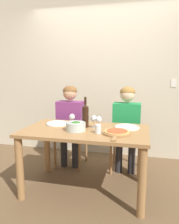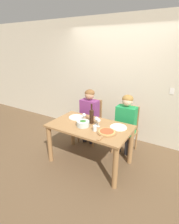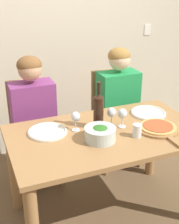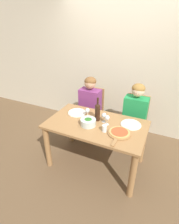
# 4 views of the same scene
# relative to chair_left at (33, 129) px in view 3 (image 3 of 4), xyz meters

# --- Properties ---
(ground_plane) EXTENTS (40.00, 40.00, 0.00)m
(ground_plane) POSITION_rel_chair_left_xyz_m (0.41, -0.76, -0.51)
(ground_plane) COLOR brown
(back_wall) EXTENTS (10.00, 0.06, 2.70)m
(back_wall) POSITION_rel_chair_left_xyz_m (0.41, 0.55, 0.84)
(back_wall) COLOR beige
(back_wall) RESTS_ON ground
(dining_table) EXTENTS (1.44, 0.83, 0.77)m
(dining_table) POSITION_rel_chair_left_xyz_m (0.41, -0.76, 0.11)
(dining_table) COLOR #9E7042
(dining_table) RESTS_ON ground
(chair_left) EXTENTS (0.42, 0.42, 0.97)m
(chair_left) POSITION_rel_chair_left_xyz_m (0.00, 0.00, 0.00)
(chair_left) COLOR #9E7042
(chair_left) RESTS_ON ground
(chair_right) EXTENTS (0.42, 0.42, 0.97)m
(chair_right) POSITION_rel_chair_left_xyz_m (0.83, 0.00, 0.00)
(chair_right) COLOR #9E7042
(chair_right) RESTS_ON ground
(person_woman) EXTENTS (0.47, 0.51, 1.23)m
(person_woman) POSITION_rel_chair_left_xyz_m (-0.00, -0.12, 0.23)
(person_woman) COLOR #28282D
(person_woman) RESTS_ON ground
(person_man) EXTENTS (0.47, 0.51, 1.23)m
(person_man) POSITION_rel_chair_left_xyz_m (0.83, -0.12, 0.23)
(person_man) COLOR #28282D
(person_man) RESTS_ON ground
(wine_bottle) EXTENTS (0.08, 0.08, 0.37)m
(wine_bottle) POSITION_rel_chair_left_xyz_m (0.38, -0.66, 0.40)
(wine_bottle) COLOR black
(wine_bottle) RESTS_ON dining_table
(broccoli_bowl) EXTENTS (0.22, 0.22, 0.11)m
(broccoli_bowl) POSITION_rel_chair_left_xyz_m (0.32, -0.84, 0.30)
(broccoli_bowl) COLOR silver
(broccoli_bowl) RESTS_ON dining_table
(dinner_plate_left) EXTENTS (0.29, 0.29, 0.02)m
(dinner_plate_left) POSITION_rel_chair_left_xyz_m (-0.00, -0.60, 0.26)
(dinner_plate_left) COLOR silver
(dinner_plate_left) RESTS_ON dining_table
(dinner_plate_right) EXTENTS (0.29, 0.29, 0.02)m
(dinner_plate_right) POSITION_rel_chair_left_xyz_m (0.87, -0.58, 0.26)
(dinner_plate_right) COLOR silver
(dinner_plate_right) RESTS_ON dining_table
(pizza_on_board) EXTENTS (0.31, 0.45, 0.04)m
(pizza_on_board) POSITION_rel_chair_left_xyz_m (0.78, -0.87, 0.27)
(pizza_on_board) COLOR #9E7042
(pizza_on_board) RESTS_ON dining_table
(wine_glass_left) EXTENTS (0.07, 0.07, 0.15)m
(wine_glass_left) POSITION_rel_chair_left_xyz_m (0.21, -0.64, 0.36)
(wine_glass_left) COLOR silver
(wine_glass_left) RESTS_ON dining_table
(wine_glass_right) EXTENTS (0.07, 0.07, 0.15)m
(wine_glass_right) POSITION_rel_chair_left_xyz_m (0.56, -0.72, 0.36)
(wine_glass_right) COLOR silver
(wine_glass_right) RESTS_ON dining_table
(wine_glass_centre) EXTENTS (0.07, 0.07, 0.15)m
(wine_glass_centre) POSITION_rel_chair_left_xyz_m (0.49, -0.67, 0.36)
(wine_glass_centre) COLOR silver
(wine_glass_centre) RESTS_ON dining_table
(water_tumbler) EXTENTS (0.07, 0.07, 0.10)m
(water_tumbler) POSITION_rel_chair_left_xyz_m (0.58, -0.89, 0.30)
(water_tumbler) COLOR silver
(water_tumbler) RESTS_ON dining_table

